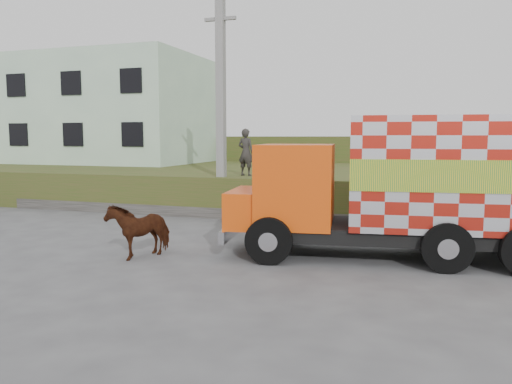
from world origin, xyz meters
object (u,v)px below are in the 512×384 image
(cargo_truck, at_px, (404,186))
(cow, at_px, (139,229))
(utility_pole, at_px, (221,107))
(pedestrian, at_px, (246,152))

(cargo_truck, xyz_separation_m, cow, (-6.26, -1.80, -1.10))
(cargo_truck, height_order, cow, cargo_truck)
(cargo_truck, distance_m, cow, 6.60)
(utility_pole, bearing_deg, cow, -86.46)
(cargo_truck, relative_size, pedestrian, 4.47)
(cow, bearing_deg, cargo_truck, 37.98)
(cargo_truck, bearing_deg, cow, -171.52)
(cargo_truck, bearing_deg, pedestrian, 130.46)
(cow, bearing_deg, pedestrian, 109.43)
(cow, height_order, pedestrian, pedestrian)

